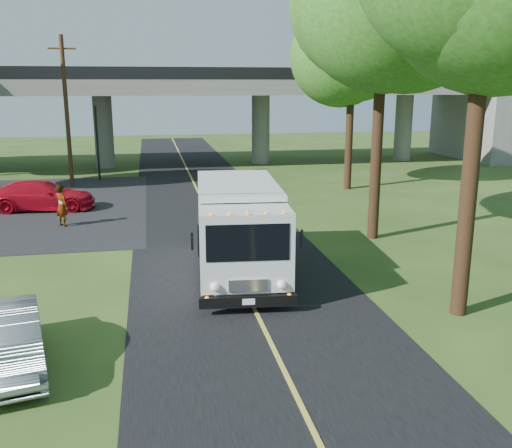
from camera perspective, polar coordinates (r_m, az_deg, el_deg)
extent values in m
plane|color=#2B4719|center=(14.17, 1.57, -12.04)|extent=(120.00, 120.00, 0.00)
cube|color=black|center=(23.45, -3.59, -1.45)|extent=(7.00, 90.00, 0.02)
cube|color=gold|center=(23.44, -3.59, -1.41)|extent=(0.12, 90.00, 0.01)
cube|color=slate|center=(44.54, -7.33, 13.50)|extent=(50.00, 9.00, 1.20)
cube|color=black|center=(40.15, -6.98, 14.76)|extent=(50.00, 0.25, 0.80)
cube|color=black|center=(48.94, -7.69, 14.56)|extent=(50.00, 0.25, 0.80)
cube|color=slate|center=(52.49, 21.58, 9.41)|extent=(4.00, 10.00, 6.00)
cylinder|color=slate|center=(44.71, -14.99, 8.91)|extent=(1.40, 1.40, 5.40)
cylinder|color=slate|center=(45.44, 0.47, 9.44)|extent=(1.40, 1.40, 5.40)
cylinder|color=slate|center=(49.17, 14.52, 9.35)|extent=(1.40, 1.40, 5.40)
cylinder|color=black|center=(38.76, -15.59, 8.03)|extent=(0.14, 0.14, 5.20)
imported|color=black|center=(38.63, -15.79, 10.98)|extent=(0.18, 0.22, 1.10)
cylinder|color=#472D19|center=(36.80, -18.40, 10.53)|extent=(0.26, 0.26, 9.00)
cube|color=#472D19|center=(36.82, -18.85, 16.27)|extent=(1.60, 0.10, 0.10)
cylinder|color=#382314|center=(16.00, 20.53, 3.30)|extent=(0.44, 0.44, 7.00)
cylinder|color=#382314|center=(23.35, 12.00, 7.81)|extent=(0.44, 0.44, 7.70)
cylinder|color=#382314|center=(34.63, 9.31, 8.93)|extent=(0.44, 0.44, 6.65)
sphere|color=#2A5316|center=(34.57, 9.64, 17.00)|extent=(5.58, 5.58, 5.58)
sphere|color=#2A5316|center=(34.38, 10.72, 17.47)|extent=(4.96, 4.96, 4.96)
cube|color=silver|center=(19.49, -1.93, 0.84)|extent=(2.97, 4.93, 2.42)
cube|color=silver|center=(16.29, -1.12, -2.15)|extent=(2.74, 2.15, 2.21)
cube|color=black|center=(15.29, -0.83, -1.87)|extent=(2.26, 0.27, 1.02)
cube|color=black|center=(15.71, -0.77, -7.72)|extent=(2.70, 0.42, 0.30)
cube|color=silver|center=(19.46, -1.81, -3.69)|extent=(3.09, 6.44, 0.19)
cylinder|color=black|center=(16.82, -4.91, -6.02)|extent=(0.38, 0.99, 0.97)
cylinder|color=black|center=(16.99, 2.55, -5.78)|extent=(0.38, 0.99, 0.97)
cylinder|color=black|center=(21.13, -5.14, -1.86)|extent=(0.38, 0.99, 0.97)
cylinder|color=black|center=(21.26, 0.79, -1.71)|extent=(0.38, 0.99, 0.97)
imported|color=#B70B1C|center=(30.56, -20.65, 2.70)|extent=(5.31, 2.48, 1.50)
imported|color=gray|center=(14.01, -23.62, -10.57)|extent=(2.32, 4.28, 1.34)
imported|color=gray|center=(26.66, -18.85, 1.74)|extent=(0.80, 0.80, 1.87)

